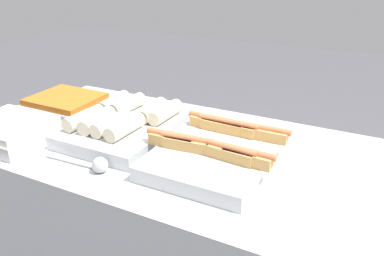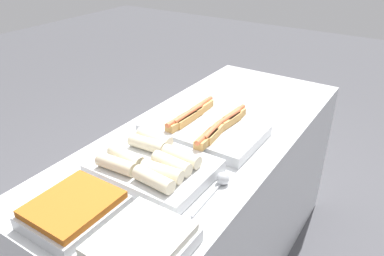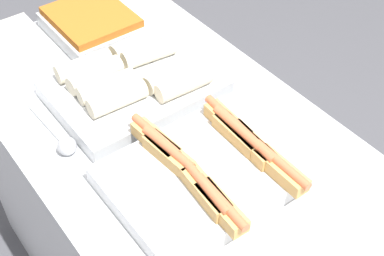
# 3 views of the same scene
# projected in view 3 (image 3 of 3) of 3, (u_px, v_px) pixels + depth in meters

# --- Properties ---
(tray_hotdogs) EXTENTS (0.42, 0.53, 0.10)m
(tray_hotdogs) POSITION_uv_depth(u_px,v_px,m) (217.00, 165.00, 1.30)
(tray_hotdogs) COLOR silver
(tray_hotdogs) RESTS_ON counter
(tray_wraps) EXTENTS (0.34, 0.45, 0.10)m
(tray_wraps) POSITION_uv_depth(u_px,v_px,m) (133.00, 83.00, 1.51)
(tray_wraps) COLOR silver
(tray_wraps) RESTS_ON counter
(tray_side_front) EXTENTS (0.29, 0.25, 0.07)m
(tray_side_front) POSITION_uv_depth(u_px,v_px,m) (9.00, 55.00, 1.61)
(tray_side_front) COLOR silver
(tray_side_front) RESTS_ON counter
(tray_side_back) EXTENTS (0.29, 0.25, 0.07)m
(tray_side_back) POSITION_uv_depth(u_px,v_px,m) (92.00, 24.00, 1.73)
(tray_side_back) COLOR silver
(tray_side_back) RESTS_ON counter
(serving_spoon_near) EXTENTS (0.25, 0.05, 0.05)m
(serving_spoon_near) POSITION_uv_depth(u_px,v_px,m) (64.00, 143.00, 1.37)
(serving_spoon_near) COLOR #B2B5BA
(serving_spoon_near) RESTS_ON counter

